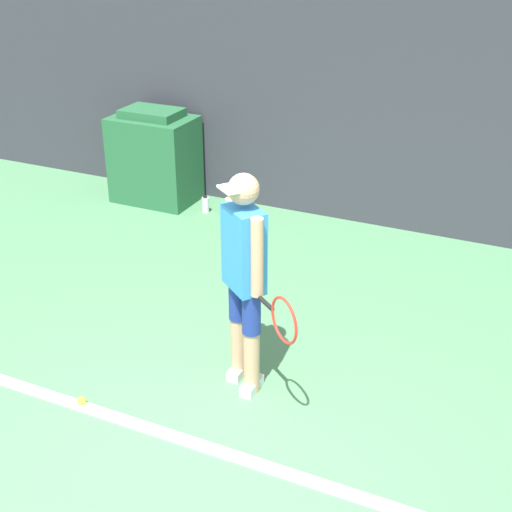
# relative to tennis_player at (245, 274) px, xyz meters

# --- Properties ---
(ground_plane) EXTENTS (24.00, 24.00, 0.00)m
(ground_plane) POSITION_rel_tennis_player_xyz_m (0.07, -1.06, -0.95)
(ground_plane) COLOR #518C5B
(back_wall) EXTENTS (24.00, 0.10, 2.76)m
(back_wall) POSITION_rel_tennis_player_xyz_m (0.07, 3.40, 0.43)
(back_wall) COLOR #383842
(back_wall) RESTS_ON ground_plane
(court_baseline) EXTENTS (21.60, 0.10, 0.01)m
(court_baseline) POSITION_rel_tennis_player_xyz_m (0.07, -0.77, -0.95)
(court_baseline) COLOR white
(court_baseline) RESTS_ON ground_plane
(tennis_player) EXTENTS (0.80, 0.65, 1.71)m
(tennis_player) POSITION_rel_tennis_player_xyz_m (0.00, 0.00, 0.00)
(tennis_player) COLOR tan
(tennis_player) RESTS_ON ground_plane
(tennis_ball) EXTENTS (0.07, 0.07, 0.07)m
(tennis_ball) POSITION_rel_tennis_player_xyz_m (-0.99, -0.75, -0.92)
(tennis_ball) COLOR #D1E533
(tennis_ball) RESTS_ON ground_plane
(covered_chair) EXTENTS (0.98, 0.66, 1.15)m
(covered_chair) POSITION_rel_tennis_player_xyz_m (-2.65, 2.96, -0.40)
(covered_chair) COLOR #28663D
(covered_chair) RESTS_ON ground_plane
(water_bottle) EXTENTS (0.09, 0.09, 0.21)m
(water_bottle) POSITION_rel_tennis_player_xyz_m (-1.91, 2.86, -0.86)
(water_bottle) COLOR white
(water_bottle) RESTS_ON ground_plane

